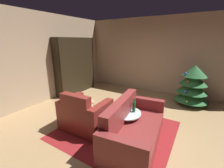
# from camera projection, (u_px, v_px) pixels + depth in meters

# --- Properties ---
(ground_plane) EXTENTS (7.34, 7.34, 0.00)m
(ground_plane) POSITION_uv_depth(u_px,v_px,m) (128.00, 129.00, 3.44)
(ground_plane) COLOR #A68458
(wall_back) EXTENTS (6.24, 0.06, 2.78)m
(wall_back) POSITION_uv_depth(u_px,v_px,m) (164.00, 56.00, 5.46)
(wall_back) COLOR tan
(wall_back) RESTS_ON ground
(wall_left) EXTENTS (0.06, 5.94, 2.78)m
(wall_left) POSITION_uv_depth(u_px,v_px,m) (38.00, 59.00, 4.58)
(wall_left) COLOR tan
(wall_left) RESTS_ON ground
(area_rug) EXTENTS (2.39, 2.21, 0.01)m
(area_rug) POSITION_uv_depth(u_px,v_px,m) (116.00, 130.00, 3.38)
(area_rug) COLOR maroon
(area_rug) RESTS_ON ground
(bookshelf_unit) EXTENTS (0.37, 1.69, 2.05)m
(bookshelf_unit) POSITION_uv_depth(u_px,v_px,m) (78.00, 66.00, 5.73)
(bookshelf_unit) COLOR black
(bookshelf_unit) RESTS_ON ground
(armchair_red) EXTENTS (1.06, 0.79, 0.90)m
(armchair_red) POSITION_uv_depth(u_px,v_px,m) (85.00, 116.00, 3.36)
(armchair_red) COLOR maroon
(armchair_red) RESTS_ON ground
(couch_red) EXTENTS (1.02, 1.88, 0.86)m
(couch_red) POSITION_uv_depth(u_px,v_px,m) (133.00, 129.00, 2.90)
(couch_red) COLOR maroon
(couch_red) RESTS_ON ground
(coffee_table) EXTENTS (0.67, 0.67, 0.48)m
(coffee_table) POSITION_uv_depth(u_px,v_px,m) (125.00, 114.00, 3.19)
(coffee_table) COLOR black
(coffee_table) RESTS_ON ground
(book_stack_on_table) EXTENTS (0.20, 0.18, 0.08)m
(book_stack_on_table) POSITION_uv_depth(u_px,v_px,m) (125.00, 111.00, 3.14)
(book_stack_on_table) COLOR #407D51
(book_stack_on_table) RESTS_ON coffee_table
(bottle_on_table) EXTENTS (0.07, 0.07, 0.31)m
(bottle_on_table) POSITION_uv_depth(u_px,v_px,m) (134.00, 107.00, 3.16)
(bottle_on_table) COLOR #125828
(bottle_on_table) RESTS_ON coffee_table
(decorated_tree) EXTENTS (0.98, 0.98, 1.25)m
(decorated_tree) POSITION_uv_depth(u_px,v_px,m) (193.00, 85.00, 4.55)
(decorated_tree) COLOR brown
(decorated_tree) RESTS_ON ground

